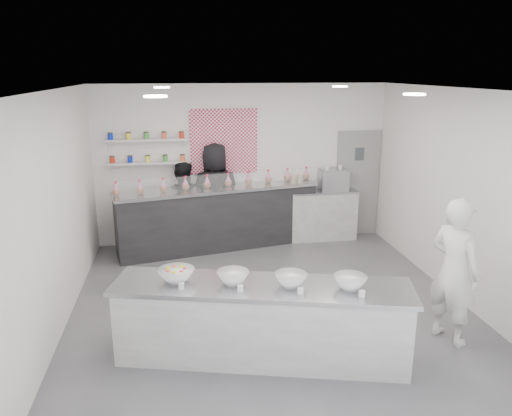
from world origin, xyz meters
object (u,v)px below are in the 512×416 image
(back_bar, at_px, (219,218))
(espresso_ledge, at_px, (323,215))
(staff_left, at_px, (183,204))
(staff_right, at_px, (216,194))
(woman_prep, at_px, (454,271))
(espresso_machine, at_px, (333,180))
(prep_counter, at_px, (262,322))

(back_bar, bearing_deg, espresso_ledge, -7.40)
(staff_left, relative_size, staff_right, 0.83)
(woman_prep, distance_m, staff_left, 5.11)
(espresso_ledge, relative_size, woman_prep, 0.73)
(espresso_ledge, xyz_separation_m, staff_left, (-2.71, 0.07, 0.32))
(espresso_ledge, height_order, staff_left, staff_left)
(back_bar, bearing_deg, woman_prep, -68.34)
(espresso_machine, bearing_deg, staff_left, 178.61)
(back_bar, height_order, espresso_ledge, back_bar)
(back_bar, relative_size, staff_right, 1.93)
(back_bar, relative_size, staff_left, 2.33)
(back_bar, xyz_separation_m, staff_right, (-0.02, 0.25, 0.39))
(espresso_ledge, height_order, woman_prep, woman_prep)
(prep_counter, height_order, back_bar, back_bar)
(espresso_ledge, xyz_separation_m, espresso_machine, (0.18, 0.00, 0.69))
(back_bar, height_order, espresso_machine, espresso_machine)
(back_bar, relative_size, woman_prep, 2.07)
(espresso_ledge, distance_m, espresso_machine, 0.72)
(staff_right, bearing_deg, espresso_machine, 179.28)
(espresso_machine, relative_size, staff_right, 0.27)
(espresso_machine, bearing_deg, espresso_ledge, 180.00)
(back_bar, height_order, staff_right, staff_right)
(prep_counter, bearing_deg, espresso_machine, 77.16)
(espresso_machine, xyz_separation_m, staff_right, (-2.27, 0.07, -0.21))
(espresso_ledge, height_order, staff_right, staff_right)
(espresso_ledge, relative_size, staff_right, 0.68)
(prep_counter, bearing_deg, staff_left, 116.06)
(staff_right, bearing_deg, woman_prep, 123.65)
(back_bar, distance_m, staff_right, 0.46)
(back_bar, xyz_separation_m, espresso_ledge, (2.06, 0.18, -0.09))
(prep_counter, xyz_separation_m, back_bar, (-0.17, 3.81, 0.12))
(prep_counter, height_order, staff_left, staff_left)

